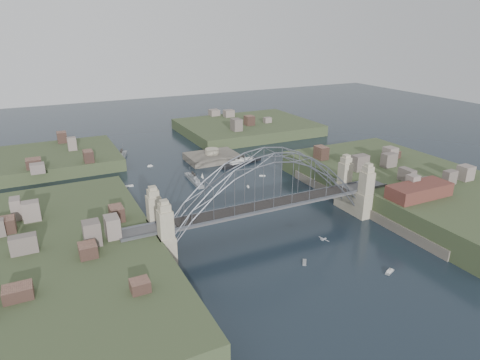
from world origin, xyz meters
name	(u,v)px	position (x,y,z in m)	size (l,w,h in m)	color
ground	(267,231)	(0.00, 0.00, 0.00)	(500.00, 500.00, 0.00)	black
bridge	(268,192)	(0.00, 0.00, 12.32)	(84.00, 13.80, 24.60)	#49494C
shore_west	(54,274)	(-57.32, 0.00, 1.97)	(50.50, 90.00, 12.00)	#334023
shore_east	(411,192)	(57.32, 0.00, 1.97)	(50.50, 90.00, 12.00)	#334023
headland_nw	(45,165)	(-55.00, 95.00, 0.50)	(60.00, 45.00, 9.00)	#334023
headland_ne	(247,131)	(50.00, 110.00, 0.75)	(70.00, 55.00, 9.50)	#334023
fort_island	(212,161)	(12.00, 70.00, -0.34)	(22.00, 16.00, 9.40)	#565045
wharf_shed	(419,191)	(44.00, -14.00, 10.00)	(20.00, 8.00, 4.00)	#592D26
finger_pier	(442,242)	(39.00, -28.00, 0.70)	(4.00, 22.00, 1.40)	#49494C
naval_cruiser_near	(194,180)	(-4.73, 48.32, 0.78)	(2.68, 16.80, 5.02)	gray
naval_cruiser_far	(122,157)	(-23.44, 89.54, 0.96)	(8.07, 18.17, 6.17)	gray
ocean_liner	(241,163)	(21.07, 59.26, 0.79)	(20.91, 8.09, 5.12)	black
aeroplane	(323,239)	(4.29, -20.31, 6.17)	(1.79, 3.21, 0.47)	silver
small_boat_a	(172,219)	(-22.62, 20.11, 0.15)	(2.53, 2.36, 0.45)	silver
small_boat_b	(248,187)	(11.15, 33.91, 0.30)	(0.85, 1.75, 1.43)	silver
small_boat_c	(304,262)	(-0.27, -19.23, 0.15)	(2.33, 2.75, 0.45)	silver
small_boat_d	(262,176)	(21.93, 42.19, 0.15)	(2.50, 1.86, 0.45)	silver
small_boat_e	(128,186)	(-28.64, 54.30, 0.15)	(4.03, 1.38, 0.45)	silver
small_boat_f	(202,176)	(-0.29, 50.70, 1.04)	(1.07, 1.50, 2.38)	silver
small_boat_g	(390,272)	(15.74, -32.10, 0.28)	(3.27, 2.08, 1.43)	silver
small_boat_h	(150,166)	(-14.96, 73.93, 0.29)	(2.31, 0.89, 1.43)	silver
small_boat_i	(342,199)	(35.20, 9.31, 0.15)	(2.11, 2.17, 0.45)	silver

